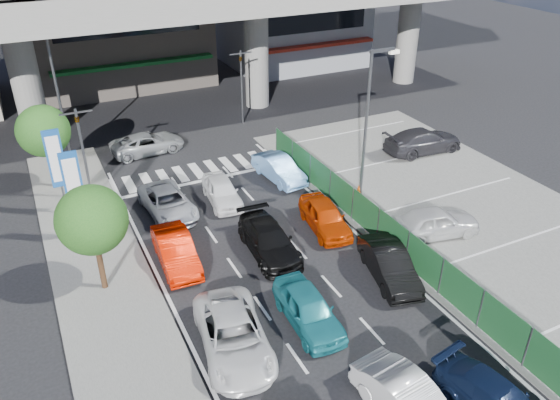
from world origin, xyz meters
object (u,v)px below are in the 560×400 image
street_lamp_right (370,114)px  parked_sedan_white (435,222)px  sedan_white_front_mid (222,191)px  tree_near (92,220)px  street_lamp_left (59,84)px  crossing_wagon_silver (148,143)px  signboard_far (56,161)px  parked_sedan_dgrey (423,141)px  taxi_orange_right (325,217)px  sedan_white_mid_left (233,335)px  sedan_black_mid (269,240)px  kei_truck_front_right (279,169)px  hatch_black_mid_right (390,265)px  traffic_light_left (80,133)px  signboard_near (73,185)px  taxi_orange_left (176,251)px  taxi_teal_mid (308,309)px  tree_far (43,131)px  traffic_light_right (241,69)px  wagon_silver_front_left (168,203)px  traffic_cone (358,191)px

street_lamp_right → parked_sedan_white: (0.85, -4.82, -3.98)m
sedan_white_front_mid → tree_near: bearing=-140.3°
street_lamp_left → crossing_wagon_silver: size_ratio=1.74×
crossing_wagon_silver → parked_sedan_white: size_ratio=1.08×
signboard_far → parked_sedan_dgrey: signboard_far is taller
sedan_white_front_mid → taxi_orange_right: bearing=-47.4°
street_lamp_right → signboard_far: street_lamp_right is taller
taxi_orange_right → parked_sedan_dgrey: 11.37m
sedan_white_mid_left → sedan_black_mid: (3.74, 5.01, -0.02)m
sedan_black_mid → parked_sedan_dgrey: bearing=26.9°
street_lamp_left → kei_truck_front_right: size_ratio=1.96×
hatch_black_mid_right → tree_near: bearing=171.5°
traffic_light_left → signboard_far: 1.93m
signboard_near → taxi_orange_left: signboard_near is taller
taxi_teal_mid → sedan_white_front_mid: taxi_teal_mid is taller
street_lamp_right → signboard_near: street_lamp_right is taller
crossing_wagon_silver → tree_far: bearing=107.9°
taxi_orange_left → parked_sedan_white: parked_sedan_white is taller
traffic_light_right → sedan_black_mid: (-5.21, -15.59, -3.26)m
tree_far → taxi_teal_mid: (7.44, -16.04, -2.70)m
taxi_teal_mid → wagon_silver_front_left: size_ratio=0.89×
tree_far → parked_sedan_white: tree_far is taller
sedan_white_mid_left → parked_sedan_dgrey: size_ratio=0.96×
traffic_light_right → street_lamp_left: street_lamp_left is taller
parked_sedan_white → street_lamp_left: bearing=51.5°
hatch_black_mid_right → sedan_white_front_mid: (-4.05, 9.37, -0.03)m
taxi_teal_mid → parked_sedan_white: 8.81m
traffic_light_left → street_lamp_right: street_lamp_right is taller
sedan_white_mid_left → crossing_wagon_silver: sedan_white_mid_left is taller
signboard_far → wagon_silver_front_left: size_ratio=1.04×
street_lamp_left → taxi_teal_mid: street_lamp_left is taller
sedan_white_front_mid → street_lamp_right: bearing=-16.0°
traffic_light_left → sedan_white_front_mid: size_ratio=1.35×
signboard_far → parked_sedan_white: size_ratio=1.10×
tree_far → parked_sedan_dgrey: tree_far is taller
taxi_orange_left → tree_far: bearing=114.9°
parked_sedan_dgrey → sedan_white_front_mid: bearing=94.1°
signboard_far → traffic_cone: size_ratio=6.63×
sedan_white_mid_left → taxi_teal_mid: 3.09m
street_lamp_left → traffic_cone: bearing=-42.2°
taxi_orange_left → traffic_cone: size_ratio=5.91×
hatch_black_mid_right → traffic_cone: 7.16m
traffic_light_left → signboard_near: traffic_light_left is taller
traffic_cone → hatch_black_mid_right: bearing=-112.8°
signboard_near → taxi_teal_mid: bearing=-54.3°
traffic_light_left → sedan_black_mid: bearing=-52.9°
signboard_far → signboard_near: bearing=-82.4°
traffic_light_left → traffic_light_right: bearing=30.9°
kei_truck_front_right → crossing_wagon_silver: kei_truck_front_right is taller
kei_truck_front_right → sedan_black_mid: bearing=-125.8°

